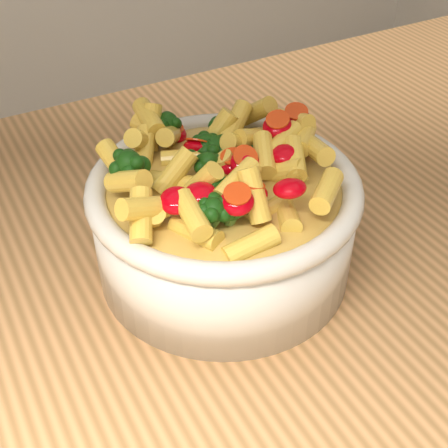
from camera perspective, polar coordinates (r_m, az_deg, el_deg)
name	(u,v)px	position (r m, az deg, el deg)	size (l,w,h in m)	color
table	(284,336)	(0.65, 5.55, -10.16)	(1.20, 0.80, 0.90)	tan
serving_bowl	(224,223)	(0.54, 0.00, 0.10)	(0.23, 0.23, 0.10)	silver
pasta_salad	(224,163)	(0.50, 0.00, 5.57)	(0.18, 0.18, 0.04)	#FFDF50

